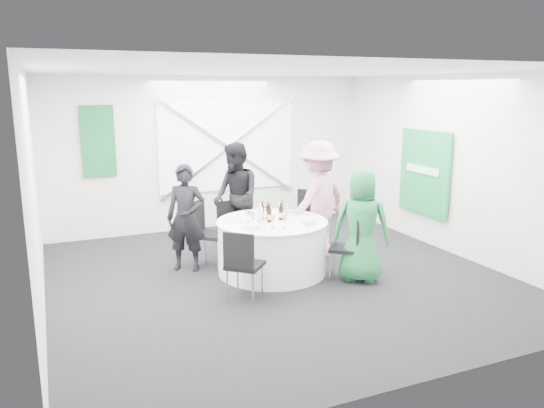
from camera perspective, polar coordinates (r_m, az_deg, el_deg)
name	(u,v)px	position (r m, az deg, el deg)	size (l,w,h in m)	color
floor	(278,277)	(7.47, 0.62, -7.82)	(6.00, 6.00, 0.00)	black
ceiling	(278,70)	(7.02, 0.67, 14.18)	(6.00, 6.00, 0.00)	white
wall_back	(212,153)	(9.90, -6.48, 5.46)	(6.00, 6.00, 0.00)	silver
wall_front	(424,233)	(4.60, 16.07, -2.98)	(6.00, 6.00, 0.00)	silver
wall_left	(34,195)	(6.51, -24.24, 0.84)	(6.00, 6.00, 0.00)	silver
wall_right	(453,165)	(8.76, 18.92, 3.97)	(6.00, 6.00, 0.00)	silver
window_panel	(228,147)	(9.94, -4.77, 6.11)	(2.60, 0.03, 1.60)	white
window_brace_a	(229,147)	(9.90, -4.69, 6.08)	(0.05, 0.05, 3.16)	silver
window_brace_b	(229,147)	(9.90, -4.69, 6.08)	(0.05, 0.05, 3.16)	silver
green_banner	(98,141)	(9.43, -18.20, 6.42)	(0.55, 0.04, 1.20)	#125E28
green_sign	(424,173)	(9.20, 16.05, 3.27)	(0.05, 1.20, 1.40)	#198A41
banquet_table	(272,247)	(7.52, 0.00, -4.61)	(1.56, 1.56, 0.76)	white
chair_back	(230,223)	(8.49, -4.54, -2.03)	(0.43, 0.44, 0.81)	black
chair_back_left	(205,228)	(7.84, -7.20, -2.56)	(0.62, 0.62, 0.97)	black
chair_back_right	(306,217)	(8.40, 3.71, -1.37)	(0.64, 0.63, 1.00)	black
chair_front_right	(350,243)	(7.32, 8.44, -4.16)	(0.56, 0.56, 0.88)	black
chair_front_left	(242,260)	(6.48, -3.22, -6.09)	(0.58, 0.58, 0.90)	black
person_man_back_left	(186,218)	(7.65, -9.23, -1.48)	(0.56, 0.37, 1.54)	black
person_man_back	(236,197)	(8.47, -3.91, 0.74)	(0.85, 0.47, 1.75)	black
person_woman_pink	(318,200)	(8.12, 4.96, 0.43)	(1.17, 0.54, 1.81)	#CE8597
person_woman_green	(362,226)	(7.21, 9.62, -2.30)	(0.76, 0.49, 1.55)	#217A40
plate_back	(264,212)	(7.91, -0.90, -0.86)	(0.28, 0.28, 0.01)	white
plate_back_left	(233,220)	(7.43, -4.21, -1.76)	(0.28, 0.28, 0.01)	white
plate_back_right	(288,212)	(7.87, 1.79, -0.88)	(0.27, 0.27, 0.04)	white
plate_front_right	(309,223)	(7.23, 3.96, -2.09)	(0.25, 0.25, 0.04)	white
plate_front_left	(256,229)	(6.96, -1.71, -2.72)	(0.27, 0.27, 0.01)	white
napkin	(253,227)	(6.94, -2.11, -2.47)	(0.18, 0.12, 0.05)	white
beer_bottle_a	(262,213)	(7.43, -1.05, -0.97)	(0.06, 0.06, 0.27)	#331509
beer_bottle_b	(268,213)	(7.48, -0.44, -0.94)	(0.06, 0.06, 0.26)	#331509
beer_bottle_c	(281,213)	(7.45, 0.96, -1.01)	(0.06, 0.06, 0.25)	#331509
beer_bottle_d	(269,216)	(7.32, -0.29, -1.25)	(0.06, 0.06, 0.25)	#331509
green_water_bottle	(282,211)	(7.49, 1.11, -0.79)	(0.08, 0.08, 0.29)	green
clear_water_bottle	(260,216)	(7.25, -1.28, -1.25)	(0.08, 0.08, 0.29)	white
wine_glass_a	(279,206)	(7.78, 0.78, -0.21)	(0.07, 0.07, 0.17)	white
wine_glass_b	(252,215)	(7.21, -2.22, -1.21)	(0.07, 0.07, 0.17)	white
wine_glass_c	(273,218)	(7.04, 0.11, -1.55)	(0.07, 0.07, 0.17)	white
wine_glass_d	(248,213)	(7.33, -2.60, -0.99)	(0.07, 0.07, 0.17)	white
wine_glass_e	(253,217)	(7.09, -2.02, -1.46)	(0.07, 0.07, 0.17)	white
wine_glass_f	(284,219)	(7.01, 1.34, -1.62)	(0.07, 0.07, 0.17)	white
wine_glass_g	(287,207)	(7.71, 1.59, -0.32)	(0.07, 0.07, 0.17)	white
fork_a	(238,216)	(7.71, -3.73, -1.27)	(0.01, 0.15, 0.01)	silver
knife_a	(231,223)	(7.31, -4.39, -2.05)	(0.01, 0.15, 0.01)	silver
fork_b	(245,229)	(6.99, -2.92, -2.69)	(0.01, 0.15, 0.01)	silver
knife_b	(264,231)	(6.87, -0.86, -2.94)	(0.01, 0.15, 0.01)	silver
fork_c	(309,226)	(7.15, 3.97, -2.36)	(0.01, 0.15, 0.01)	silver
knife_c	(313,220)	(7.47, 4.42, -1.73)	(0.01, 0.15, 0.01)	silver
fork_d	(265,211)	(7.97, -0.76, -0.79)	(0.01, 0.15, 0.01)	silver
knife_d	(250,213)	(7.88, -2.41, -0.95)	(0.01, 0.15, 0.01)	silver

